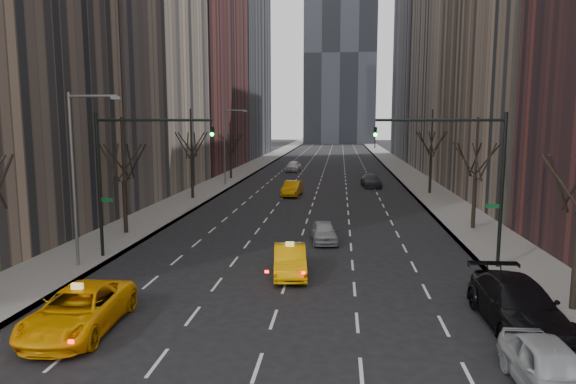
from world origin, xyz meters
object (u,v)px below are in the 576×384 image
(taxi_sedan, at_px, (290,261))
(parked_sedan_silver, at_px, (550,369))
(taxi_suv, at_px, (79,310))
(silver_sedan_ahead, at_px, (324,232))
(parked_suv_black, at_px, (517,304))

(taxi_sedan, distance_m, parked_sedan_silver, 13.57)
(taxi_sedan, bearing_deg, taxi_suv, -139.21)
(silver_sedan_ahead, height_order, parked_suv_black, parked_suv_black)
(taxi_sedan, bearing_deg, parked_suv_black, -38.67)
(taxi_suv, relative_size, parked_sedan_silver, 1.28)
(parked_suv_black, relative_size, parked_sedan_silver, 1.37)
(taxi_sedan, xyz_separation_m, parked_suv_black, (9.14, -5.71, 0.15))
(taxi_sedan, bearing_deg, parked_sedan_silver, -58.26)
(taxi_suv, relative_size, parked_suv_black, 0.93)
(taxi_suv, distance_m, taxi_sedan, 10.45)
(parked_suv_black, bearing_deg, taxi_sedan, 146.21)
(taxi_sedan, relative_size, parked_suv_black, 0.73)
(taxi_suv, height_order, parked_sedan_silver, taxi_suv)
(taxi_suv, bearing_deg, parked_sedan_silver, -13.41)
(taxi_suv, height_order, taxi_sedan, taxi_suv)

